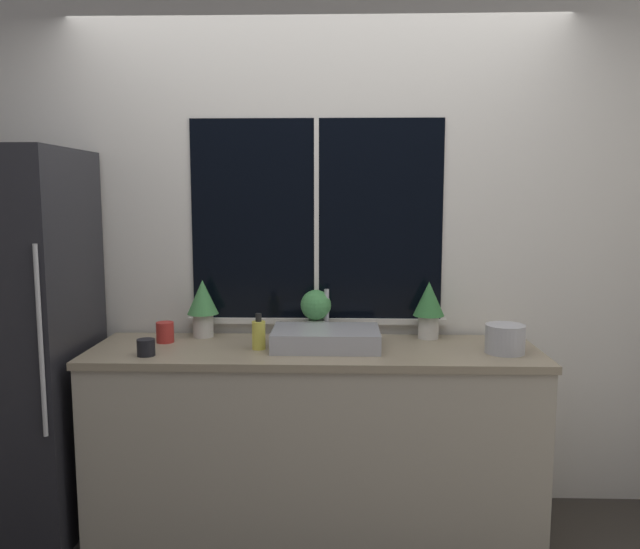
{
  "coord_description": "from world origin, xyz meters",
  "views": [
    {
      "loc": [
        0.11,
        -2.59,
        1.62
      ],
      "look_at": [
        0.03,
        0.29,
        1.25
      ],
      "focal_mm": 35.0,
      "sensor_mm": 36.0,
      "label": 1
    }
  ],
  "objects_px": {
    "soap_bottle": "(259,334)",
    "mug_red": "(165,332)",
    "sink": "(326,338)",
    "mug_black": "(146,347)",
    "potted_plant_left": "(203,303)",
    "potted_plant_right": "(429,305)",
    "refrigerator": "(10,344)",
    "kettle": "(505,338)",
    "potted_plant_center": "(316,311)"
  },
  "relations": [
    {
      "from": "potted_plant_right",
      "to": "potted_plant_left",
      "type": "bearing_deg",
      "value": 180.0
    },
    {
      "from": "mug_black",
      "to": "kettle",
      "type": "bearing_deg",
      "value": 3.44
    },
    {
      "from": "potted_plant_left",
      "to": "kettle",
      "type": "distance_m",
      "value": 1.48
    },
    {
      "from": "potted_plant_left",
      "to": "soap_bottle",
      "type": "bearing_deg",
      "value": -38.08
    },
    {
      "from": "mug_black",
      "to": "soap_bottle",
      "type": "bearing_deg",
      "value": 15.37
    },
    {
      "from": "sink",
      "to": "potted_plant_right",
      "type": "relative_size",
      "value": 1.75
    },
    {
      "from": "potted_plant_left",
      "to": "potted_plant_center",
      "type": "bearing_deg",
      "value": 0.0
    },
    {
      "from": "sink",
      "to": "mug_black",
      "type": "xyz_separation_m",
      "value": [
        -0.8,
        -0.18,
        -0.01
      ]
    },
    {
      "from": "sink",
      "to": "mug_black",
      "type": "height_order",
      "value": "sink"
    },
    {
      "from": "potted_plant_center",
      "to": "soap_bottle",
      "type": "height_order",
      "value": "potted_plant_center"
    },
    {
      "from": "mug_black",
      "to": "sink",
      "type": "bearing_deg",
      "value": 12.28
    },
    {
      "from": "potted_plant_left",
      "to": "soap_bottle",
      "type": "height_order",
      "value": "potted_plant_left"
    },
    {
      "from": "sink",
      "to": "potted_plant_left",
      "type": "distance_m",
      "value": 0.67
    },
    {
      "from": "sink",
      "to": "potted_plant_right",
      "type": "bearing_deg",
      "value": 21.96
    },
    {
      "from": "potted_plant_left",
      "to": "mug_red",
      "type": "distance_m",
      "value": 0.24
    },
    {
      "from": "sink",
      "to": "soap_bottle",
      "type": "height_order",
      "value": "sink"
    },
    {
      "from": "potted_plant_left",
      "to": "mug_black",
      "type": "distance_m",
      "value": 0.44
    },
    {
      "from": "soap_bottle",
      "to": "kettle",
      "type": "height_order",
      "value": "soap_bottle"
    },
    {
      "from": "soap_bottle",
      "to": "mug_black",
      "type": "bearing_deg",
      "value": -164.63
    },
    {
      "from": "potted_plant_left",
      "to": "mug_red",
      "type": "relative_size",
      "value": 2.92
    },
    {
      "from": "kettle",
      "to": "sink",
      "type": "bearing_deg",
      "value": 174.6
    },
    {
      "from": "potted_plant_left",
      "to": "potted_plant_center",
      "type": "relative_size",
      "value": 1.2
    },
    {
      "from": "potted_plant_right",
      "to": "refrigerator",
      "type": "bearing_deg",
      "value": -173.22
    },
    {
      "from": "kettle",
      "to": "soap_bottle",
      "type": "bearing_deg",
      "value": 178.11
    },
    {
      "from": "mug_black",
      "to": "mug_red",
      "type": "bearing_deg",
      "value": 86.56
    },
    {
      "from": "soap_bottle",
      "to": "mug_black",
      "type": "relative_size",
      "value": 2.1
    },
    {
      "from": "refrigerator",
      "to": "kettle",
      "type": "height_order",
      "value": "refrigerator"
    },
    {
      "from": "potted_plant_left",
      "to": "potted_plant_right",
      "type": "distance_m",
      "value": 1.14
    },
    {
      "from": "mug_red",
      "to": "potted_plant_left",
      "type": "bearing_deg",
      "value": 37.95
    },
    {
      "from": "potted_plant_left",
      "to": "mug_black",
      "type": "height_order",
      "value": "potted_plant_left"
    },
    {
      "from": "soap_bottle",
      "to": "potted_plant_right",
      "type": "bearing_deg",
      "value": 16.63
    },
    {
      "from": "mug_black",
      "to": "kettle",
      "type": "distance_m",
      "value": 1.63
    },
    {
      "from": "potted_plant_center",
      "to": "kettle",
      "type": "distance_m",
      "value": 0.92
    },
    {
      "from": "mug_red",
      "to": "potted_plant_right",
      "type": "bearing_deg",
      "value": 5.53
    },
    {
      "from": "potted_plant_right",
      "to": "kettle",
      "type": "bearing_deg",
      "value": -42.6
    },
    {
      "from": "potted_plant_center",
      "to": "potted_plant_right",
      "type": "xyz_separation_m",
      "value": [
        0.56,
        0.0,
        0.03
      ]
    },
    {
      "from": "potted_plant_center",
      "to": "kettle",
      "type": "xyz_separation_m",
      "value": [
        0.87,
        -0.28,
        -0.07
      ]
    },
    {
      "from": "potted_plant_center",
      "to": "potted_plant_left",
      "type": "bearing_deg",
      "value": 180.0
    },
    {
      "from": "sink",
      "to": "potted_plant_left",
      "type": "height_order",
      "value": "potted_plant_left"
    },
    {
      "from": "potted_plant_center",
      "to": "sink",
      "type": "bearing_deg",
      "value": -75.56
    },
    {
      "from": "kettle",
      "to": "potted_plant_left",
      "type": "bearing_deg",
      "value": 168.91
    },
    {
      "from": "soap_bottle",
      "to": "mug_red",
      "type": "distance_m",
      "value": 0.49
    },
    {
      "from": "refrigerator",
      "to": "mug_black",
      "type": "xyz_separation_m",
      "value": [
        0.7,
        -0.14,
        0.02
      ]
    },
    {
      "from": "potted_plant_right",
      "to": "mug_red",
      "type": "distance_m",
      "value": 1.31
    },
    {
      "from": "sink",
      "to": "potted_plant_right",
      "type": "height_order",
      "value": "potted_plant_right"
    },
    {
      "from": "refrigerator",
      "to": "potted_plant_left",
      "type": "height_order",
      "value": "refrigerator"
    },
    {
      "from": "potted_plant_left",
      "to": "kettle",
      "type": "xyz_separation_m",
      "value": [
        1.45,
        -0.28,
        -0.1
      ]
    },
    {
      "from": "potted_plant_right",
      "to": "mug_red",
      "type": "bearing_deg",
      "value": -174.47
    },
    {
      "from": "mug_red",
      "to": "kettle",
      "type": "distance_m",
      "value": 1.62
    },
    {
      "from": "potted_plant_center",
      "to": "mug_red",
      "type": "bearing_deg",
      "value": -170.3
    }
  ]
}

